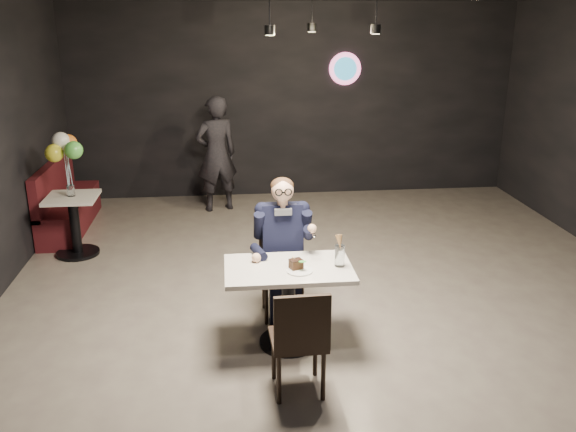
{
  "coord_description": "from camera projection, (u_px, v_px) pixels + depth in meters",
  "views": [
    {
      "loc": [
        -1.11,
        -5.1,
        2.84
      ],
      "look_at": [
        -0.53,
        0.32,
        1.01
      ],
      "focal_mm": 38.0,
      "sensor_mm": 36.0,
      "label": 1
    }
  ],
  "objects": [
    {
      "name": "floor",
      "position": [
        347.0,
        325.0,
        5.82
      ],
      "size": [
        9.0,
        9.0,
        0.0
      ],
      "primitive_type": "plane",
      "color": "gray",
      "rests_on": "ground"
    },
    {
      "name": "pendant_lights",
      "position": [
        320.0,
        8.0,
        6.79
      ],
      "size": [
        1.4,
        1.2,
        0.36
      ],
      "primitive_type": "cube",
      "color": "black",
      "rests_on": "floor"
    },
    {
      "name": "cake_slice",
      "position": [
        296.0,
        264.0,
        5.19
      ],
      "size": [
        0.13,
        0.12,
        0.07
      ],
      "primitive_type": "cube",
      "rotation": [
        0.0,
        0.0,
        0.35
      ],
      "color": "black",
      "rests_on": "dessert_plate"
    },
    {
      "name": "balloon_vase",
      "position": [
        71.0,
        191.0,
        7.26
      ],
      "size": [
        0.09,
        0.09,
        0.14
      ],
      "primitive_type": "cylinder",
      "color": "silver",
      "rests_on": "side_table"
    },
    {
      "name": "sundae_glass",
      "position": [
        340.0,
        256.0,
        5.25
      ],
      "size": [
        0.09,
        0.09,
        0.19
      ],
      "primitive_type": "cylinder",
      "color": "silver",
      "rests_on": "main_table"
    },
    {
      "name": "wafer_cone",
      "position": [
        340.0,
        242.0,
        5.15
      ],
      "size": [
        0.08,
        0.08,
        0.13
      ],
      "primitive_type": "cone",
      "rotation": [
        0.0,
        0.0,
        0.26
      ],
      "color": "tan",
      "rests_on": "sundae_glass"
    },
    {
      "name": "chair_near",
      "position": [
        298.0,
        337.0,
        4.69
      ],
      "size": [
        0.44,
        0.47,
        0.92
      ],
      "primitive_type": "cube",
      "rotation": [
        0.0,
        0.0,
        0.03
      ],
      "color": "black",
      "rests_on": "floor"
    },
    {
      "name": "balloon_bunch",
      "position": [
        67.0,
        158.0,
        7.13
      ],
      "size": [
        0.39,
        0.39,
        0.64
      ],
      "primitive_type": "cube",
      "color": "yellow",
      "rests_on": "balloon_vase"
    },
    {
      "name": "chair_far",
      "position": [
        282.0,
        272.0,
        5.87
      ],
      "size": [
        0.42,
        0.46,
        0.92
      ],
      "primitive_type": "cube",
      "color": "black",
      "rests_on": "floor"
    },
    {
      "name": "dessert_plate",
      "position": [
        299.0,
        271.0,
        5.16
      ],
      "size": [
        0.22,
        0.22,
        0.01
      ],
      "primitive_type": "cylinder",
      "color": "white",
      "rests_on": "main_table"
    },
    {
      "name": "side_table",
      "position": [
        75.0,
        226.0,
        7.4
      ],
      "size": [
        0.59,
        0.59,
        0.74
      ],
      "primitive_type": "cube",
      "color": "silver",
      "rests_on": "floor"
    },
    {
      "name": "booth_bench",
      "position": [
        68.0,
        196.0,
        8.28
      ],
      "size": [
        0.46,
        1.86,
        0.93
      ],
      "primitive_type": "cube",
      "color": "#410E1A",
      "rests_on": "floor"
    },
    {
      "name": "mint_leaf",
      "position": [
        303.0,
        262.0,
        5.13
      ],
      "size": [
        0.07,
        0.04,
        0.01
      ],
      "primitive_type": "ellipsoid",
      "color": "green",
      "rests_on": "cake_slice"
    },
    {
      "name": "main_table",
      "position": [
        288.0,
        306.0,
        5.38
      ],
      "size": [
        1.1,
        0.7,
        0.75
      ],
      "primitive_type": "cube",
      "color": "silver",
      "rests_on": "floor"
    },
    {
      "name": "seated_man",
      "position": [
        282.0,
        247.0,
        5.79
      ],
      "size": [
        0.6,
        0.8,
        1.44
      ],
      "primitive_type": "cube",
      "color": "black",
      "rests_on": "floor"
    },
    {
      "name": "passerby",
      "position": [
        216.0,
        154.0,
        8.96
      ],
      "size": [
        0.72,
        0.58,
        1.7
      ],
      "primitive_type": "imported",
      "rotation": [
        0.0,
        0.0,
        3.46
      ],
      "color": "black",
      "rests_on": "floor"
    },
    {
      "name": "wall_sign",
      "position": [
        345.0,
        69.0,
        9.48
      ],
      "size": [
        0.5,
        0.06,
        0.5
      ],
      "primitive_type": null,
      "color": "pink",
      "rests_on": "floor"
    }
  ]
}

